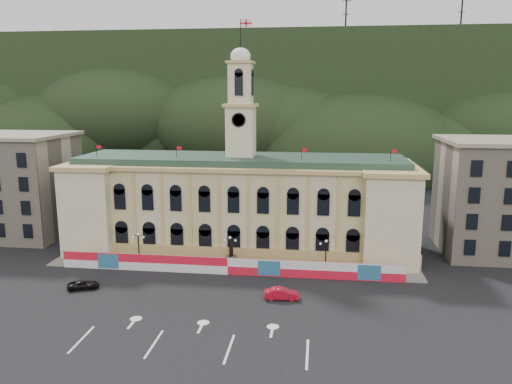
# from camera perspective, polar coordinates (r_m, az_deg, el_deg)

# --- Properties ---
(ground) EXTENTS (260.00, 260.00, 0.00)m
(ground) POSITION_cam_1_polar(r_m,az_deg,el_deg) (59.70, -5.93, -14.42)
(ground) COLOR black
(ground) RESTS_ON ground
(lane_markings) EXTENTS (26.00, 10.00, 0.02)m
(lane_markings) POSITION_cam_1_polar(r_m,az_deg,el_deg) (55.37, -7.15, -16.62)
(lane_markings) COLOR white
(lane_markings) RESTS_ON ground
(hill_ridge) EXTENTS (230.00, 80.00, 64.00)m
(hill_ridge) POSITION_cam_1_polar(r_m,az_deg,el_deg) (174.85, 3.14, 9.23)
(hill_ridge) COLOR black
(hill_ridge) RESTS_ON ground
(city_hall) EXTENTS (56.20, 17.60, 37.10)m
(city_hall) POSITION_cam_1_polar(r_m,az_deg,el_deg) (82.90, -1.72, -1.23)
(city_hall) COLOR beige
(city_hall) RESTS_ON ground
(side_building_left) EXTENTS (21.00, 17.00, 18.60)m
(side_building_left) POSITION_cam_1_polar(r_m,az_deg,el_deg) (101.48, -26.15, 0.78)
(side_building_left) COLOR tan
(side_building_left) RESTS_ON ground
(side_building_right) EXTENTS (21.00, 17.00, 18.60)m
(side_building_right) POSITION_cam_1_polar(r_m,az_deg,el_deg) (90.10, 26.77, -0.48)
(side_building_right) COLOR tan
(side_building_right) RESTS_ON ground
(hoarding_fence) EXTENTS (50.00, 0.44, 2.50)m
(hoarding_fence) POSITION_cam_1_polar(r_m,az_deg,el_deg) (72.81, -3.20, -8.45)
(hoarding_fence) COLOR red
(hoarding_fence) RESTS_ON ground
(pavement) EXTENTS (56.00, 5.50, 0.16)m
(pavement) POSITION_cam_1_polar(r_m,az_deg,el_deg) (75.70, -2.86, -8.60)
(pavement) COLOR slate
(pavement) RESTS_ON ground
(statue) EXTENTS (1.40, 1.40, 3.72)m
(statue) POSITION_cam_1_polar(r_m,az_deg,el_deg) (75.56, -2.83, -7.75)
(statue) COLOR #595651
(statue) RESTS_ON ground
(lamp_left) EXTENTS (1.96, 0.44, 5.15)m
(lamp_left) POSITION_cam_1_polar(r_m,az_deg,el_deg) (77.66, -13.26, -6.05)
(lamp_left) COLOR black
(lamp_left) RESTS_ON ground
(lamp_center) EXTENTS (1.96, 0.44, 5.15)m
(lamp_center) POSITION_cam_1_polar(r_m,az_deg,el_deg) (74.03, -2.98, -6.62)
(lamp_center) COLOR black
(lamp_center) RESTS_ON ground
(lamp_right) EXTENTS (1.96, 0.44, 5.15)m
(lamp_right) POSITION_cam_1_polar(r_m,az_deg,el_deg) (72.95, 7.99, -6.99)
(lamp_right) COLOR black
(lamp_right) RESTS_ON ground
(red_sedan) EXTENTS (2.24, 4.68, 1.46)m
(red_sedan) POSITION_cam_1_polar(r_m,az_deg,el_deg) (64.74, 2.96, -11.54)
(red_sedan) COLOR #B00C1E
(red_sedan) RESTS_ON ground
(black_suv) EXTENTS (4.63, 5.36, 1.14)m
(black_suv) POSITION_cam_1_polar(r_m,az_deg,el_deg) (71.70, -19.13, -9.99)
(black_suv) COLOR black
(black_suv) RESTS_ON ground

